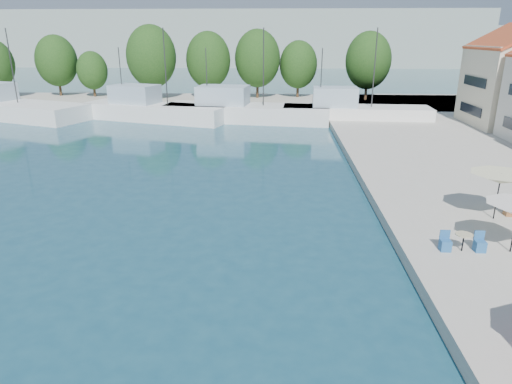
# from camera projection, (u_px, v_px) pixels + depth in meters

# --- Properties ---
(quay_far) EXTENTS (90.00, 16.00, 0.60)m
(quay_far) POSITION_uv_depth(u_px,v_px,m) (215.00, 103.00, 62.09)
(quay_far) COLOR #B0AC9F
(quay_far) RESTS_ON ground
(hill_west) EXTENTS (180.00, 40.00, 16.00)m
(hill_west) POSITION_uv_depth(u_px,v_px,m) (186.00, 38.00, 148.43)
(hill_west) COLOR gray
(hill_west) RESTS_ON ground
(hill_east) EXTENTS (140.00, 40.00, 12.00)m
(hill_east) POSITION_uv_depth(u_px,v_px,m) (389.00, 44.00, 164.61)
(hill_east) COLOR gray
(hill_east) RESTS_ON ground
(trawler_01) EXTENTS (21.51, 12.49, 10.20)m
(trawler_01) POSITION_uv_depth(u_px,v_px,m) (3.00, 108.00, 53.12)
(trawler_01) COLOR white
(trawler_01) RESTS_ON ground
(trawler_02) EXTENTS (17.11, 9.07, 10.20)m
(trawler_02) POSITION_uv_depth(u_px,v_px,m) (152.00, 110.00, 51.05)
(trawler_02) COLOR white
(trawler_02) RESTS_ON ground
(trawler_03) EXTENTS (18.54, 7.07, 10.20)m
(trawler_03) POSITION_uv_depth(u_px,v_px,m) (243.00, 111.00, 50.41)
(trawler_03) COLOR silver
(trawler_03) RESTS_ON ground
(trawler_04) EXTENTS (15.85, 4.97, 10.20)m
(trawler_04) POSITION_uv_depth(u_px,v_px,m) (352.00, 113.00, 49.28)
(trawler_04) COLOR white
(trawler_04) RESTS_ON ground
(tree_02) EXTENTS (5.80, 5.80, 8.59)m
(tree_02) POSITION_uv_depth(u_px,v_px,m) (56.00, 61.00, 65.63)
(tree_02) COLOR #3F2B19
(tree_02) RESTS_ON quay_far
(tree_03) EXTENTS (4.30, 4.30, 6.36)m
(tree_03) POSITION_uv_depth(u_px,v_px,m) (92.00, 71.00, 65.11)
(tree_03) COLOR #3F2B19
(tree_03) RESTS_ON quay_far
(tree_04) EXTENTS (6.68, 6.68, 9.89)m
(tree_04) POSITION_uv_depth(u_px,v_px,m) (151.00, 57.00, 61.85)
(tree_04) COLOR #3F2B19
(tree_04) RESTS_ON quay_far
(tree_05) EXTENTS (6.10, 6.10, 9.03)m
(tree_05) POSITION_uv_depth(u_px,v_px,m) (208.00, 60.00, 62.76)
(tree_05) COLOR #3F2B19
(tree_05) RESTS_ON quay_far
(tree_06) EXTENTS (6.30, 6.30, 9.33)m
(tree_06) POSITION_uv_depth(u_px,v_px,m) (257.00, 58.00, 63.28)
(tree_06) COLOR #3F2B19
(tree_06) RESTS_ON quay_far
(tree_07) EXTENTS (5.29, 5.29, 7.83)m
(tree_07) POSITION_uv_depth(u_px,v_px,m) (298.00, 65.00, 64.28)
(tree_07) COLOR #3F2B19
(tree_07) RESTS_ON quay_far
(tree_08) EXTENTS (6.11, 6.11, 9.05)m
(tree_08) POSITION_uv_depth(u_px,v_px,m) (368.00, 60.00, 61.47)
(tree_08) COLOR #3F2B19
(tree_08) RESTS_ON quay_far
(umbrella_cream) EXTENTS (2.84, 2.84, 2.30)m
(umbrella_cream) POSITION_uv_depth(u_px,v_px,m) (501.00, 178.00, 21.55)
(umbrella_cream) COLOR black
(umbrella_cream) RESTS_ON quay_right
(cafe_table_02) EXTENTS (1.82, 0.70, 0.76)m
(cafe_table_02) POSITION_uv_depth(u_px,v_px,m) (463.00, 245.00, 18.80)
(cafe_table_02) COLOR black
(cafe_table_02) RESTS_ON quay_right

